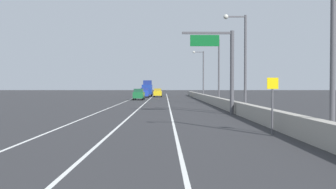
% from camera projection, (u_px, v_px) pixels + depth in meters
% --- Properties ---
extents(ground_plane, '(320.00, 320.00, 0.00)m').
position_uv_depth(ground_plane, '(160.00, 100.00, 68.61)').
color(ground_plane, '#2D2D30').
extents(lane_stripe_left, '(0.16, 130.00, 0.00)m').
position_uv_depth(lane_stripe_left, '(123.00, 102.00, 59.57)').
color(lane_stripe_left, silver).
rests_on(lane_stripe_left, ground_plane).
extents(lane_stripe_center, '(0.16, 130.00, 0.00)m').
position_uv_depth(lane_stripe_center, '(146.00, 102.00, 59.60)').
color(lane_stripe_center, silver).
rests_on(lane_stripe_center, ground_plane).
extents(lane_stripe_right, '(0.16, 130.00, 0.00)m').
position_uv_depth(lane_stripe_right, '(168.00, 102.00, 59.63)').
color(lane_stripe_right, silver).
rests_on(lane_stripe_right, ground_plane).
extents(jersey_barrier_right, '(0.60, 120.00, 1.10)m').
position_uv_depth(jersey_barrier_right, '(222.00, 103.00, 44.67)').
color(jersey_barrier_right, '#9E998E').
rests_on(jersey_barrier_right, ground_plane).
extents(overhead_sign_gantry, '(4.68, 0.36, 7.50)m').
position_uv_depth(overhead_sign_gantry, '(224.00, 62.00, 34.42)').
color(overhead_sign_gantry, '#47474C').
rests_on(overhead_sign_gantry, ground_plane).
extents(speed_advisory_sign, '(0.60, 0.11, 3.00)m').
position_uv_depth(speed_advisory_sign, '(272.00, 101.00, 20.48)').
color(speed_advisory_sign, '#4C4C51').
rests_on(speed_advisory_sign, ground_plane).
extents(lamp_post_right_near, '(2.14, 0.44, 9.10)m').
position_uv_depth(lamp_post_right_near, '(327.00, 23.00, 16.70)').
color(lamp_post_right_near, '#4C4C51').
rests_on(lamp_post_right_near, ground_plane).
extents(lamp_post_right_second, '(2.14, 0.44, 9.10)m').
position_uv_depth(lamp_post_right_second, '(242.00, 56.00, 35.14)').
color(lamp_post_right_second, '#4C4C51').
rests_on(lamp_post_right_second, ground_plane).
extents(lamp_post_right_third, '(2.14, 0.44, 9.10)m').
position_uv_depth(lamp_post_right_third, '(217.00, 66.00, 53.58)').
color(lamp_post_right_third, '#4C4C51').
rests_on(lamp_post_right_third, ground_plane).
extents(lamp_post_right_fourth, '(2.14, 0.44, 9.10)m').
position_uv_depth(lamp_post_right_fourth, '(202.00, 71.00, 72.02)').
color(lamp_post_right_fourth, '#4C4C51').
rests_on(lamp_post_right_fourth, ground_plane).
extents(car_blue_0, '(2.01, 4.28, 2.13)m').
position_uv_depth(car_blue_0, '(144.00, 93.00, 83.63)').
color(car_blue_0, '#1E389E').
rests_on(car_blue_0, ground_plane).
extents(car_green_1, '(1.97, 4.43, 2.04)m').
position_uv_depth(car_green_1, '(139.00, 94.00, 69.87)').
color(car_green_1, '#196033').
rests_on(car_green_1, ground_plane).
extents(car_yellow_2, '(1.97, 4.65, 1.95)m').
position_uv_depth(car_yellow_2, '(158.00, 93.00, 88.57)').
color(car_yellow_2, gold).
rests_on(car_yellow_2, ground_plane).
extents(box_truck, '(2.54, 7.57, 3.93)m').
position_uv_depth(box_truck, '(147.00, 89.00, 95.07)').
color(box_truck, navy).
rests_on(box_truck, ground_plane).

